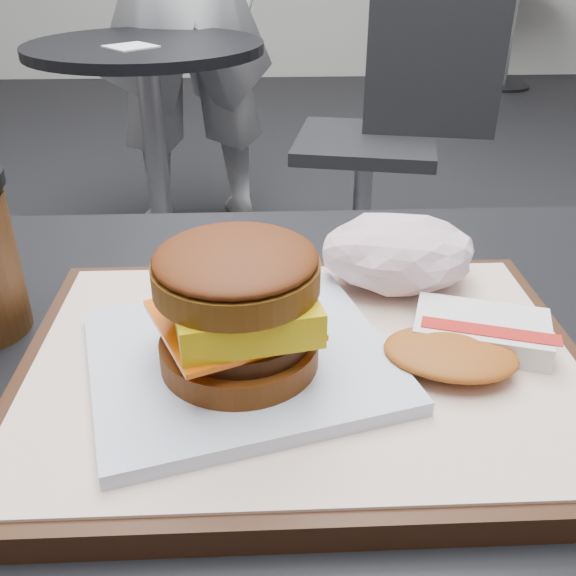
{
  "coord_description": "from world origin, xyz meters",
  "views": [
    {
      "loc": [
        -0.02,
        -0.35,
        1.04
      ],
      "look_at": [
        -0.0,
        0.01,
        0.83
      ],
      "focal_mm": 40.0,
      "sensor_mm": 36.0,
      "label": 1
    }
  ],
  "objects_px": {
    "crumpled_wrapper": "(399,253)",
    "hash_brown": "(468,341)",
    "neighbor_table": "(151,111)",
    "breakfast_sandwich": "(239,320)",
    "customer_table": "(290,558)",
    "serving_tray": "(304,368)",
    "neighbor_chair": "(389,126)"
  },
  "relations": [
    {
      "from": "customer_table",
      "to": "serving_tray",
      "type": "distance_m",
      "value": 0.2
    },
    {
      "from": "breakfast_sandwich",
      "to": "hash_brown",
      "type": "xyz_separation_m",
      "value": [
        0.15,
        0.01,
        -0.03
      ]
    },
    {
      "from": "breakfast_sandwich",
      "to": "neighbor_table",
      "type": "relative_size",
      "value": 0.3
    },
    {
      "from": "customer_table",
      "to": "serving_tray",
      "type": "bearing_deg",
      "value": -5.82
    },
    {
      "from": "customer_table",
      "to": "neighbor_table",
      "type": "relative_size",
      "value": 1.07
    },
    {
      "from": "crumpled_wrapper",
      "to": "neighbor_table",
      "type": "height_order",
      "value": "crumpled_wrapper"
    },
    {
      "from": "breakfast_sandwich",
      "to": "neighbor_chair",
      "type": "distance_m",
      "value": 1.68
    },
    {
      "from": "breakfast_sandwich",
      "to": "crumpled_wrapper",
      "type": "relative_size",
      "value": 1.88
    },
    {
      "from": "hash_brown",
      "to": "neighbor_table",
      "type": "distance_m",
      "value": 1.74
    },
    {
      "from": "hash_brown",
      "to": "neighbor_chair",
      "type": "bearing_deg",
      "value": 80.75
    },
    {
      "from": "hash_brown",
      "to": "crumpled_wrapper",
      "type": "height_order",
      "value": "crumpled_wrapper"
    },
    {
      "from": "customer_table",
      "to": "crumpled_wrapper",
      "type": "xyz_separation_m",
      "value": [
        0.09,
        0.1,
        0.23
      ]
    },
    {
      "from": "serving_tray",
      "to": "neighbor_chair",
      "type": "bearing_deg",
      "value": 76.94
    },
    {
      "from": "breakfast_sandwich",
      "to": "crumpled_wrapper",
      "type": "height_order",
      "value": "breakfast_sandwich"
    },
    {
      "from": "serving_tray",
      "to": "hash_brown",
      "type": "xyz_separation_m",
      "value": [
        0.11,
        -0.0,
        0.02
      ]
    },
    {
      "from": "neighbor_table",
      "to": "neighbor_chair",
      "type": "height_order",
      "value": "neighbor_chair"
    },
    {
      "from": "serving_tray",
      "to": "crumpled_wrapper",
      "type": "height_order",
      "value": "crumpled_wrapper"
    },
    {
      "from": "serving_tray",
      "to": "breakfast_sandwich",
      "type": "height_order",
      "value": "breakfast_sandwich"
    },
    {
      "from": "breakfast_sandwich",
      "to": "hash_brown",
      "type": "relative_size",
      "value": 1.75
    },
    {
      "from": "serving_tray",
      "to": "breakfast_sandwich",
      "type": "bearing_deg",
      "value": -160.85
    },
    {
      "from": "neighbor_chair",
      "to": "neighbor_table",
      "type": "bearing_deg",
      "value": 175.01
    },
    {
      "from": "hash_brown",
      "to": "neighbor_table",
      "type": "bearing_deg",
      "value": 105.82
    },
    {
      "from": "customer_table",
      "to": "crumpled_wrapper",
      "type": "relative_size",
      "value": 6.6
    },
    {
      "from": "hash_brown",
      "to": "crumpled_wrapper",
      "type": "relative_size",
      "value": 1.08
    },
    {
      "from": "customer_table",
      "to": "neighbor_table",
      "type": "xyz_separation_m",
      "value": [
        -0.35,
        1.65,
        -0.03
      ]
    },
    {
      "from": "serving_tray",
      "to": "neighbor_table",
      "type": "height_order",
      "value": "serving_tray"
    },
    {
      "from": "hash_brown",
      "to": "crumpled_wrapper",
      "type": "distance_m",
      "value": 0.11
    },
    {
      "from": "customer_table",
      "to": "neighbor_table",
      "type": "distance_m",
      "value": 1.69
    },
    {
      "from": "customer_table",
      "to": "breakfast_sandwich",
      "type": "height_order",
      "value": "breakfast_sandwich"
    },
    {
      "from": "crumpled_wrapper",
      "to": "neighbor_table",
      "type": "bearing_deg",
      "value": 105.84
    },
    {
      "from": "neighbor_table",
      "to": "neighbor_chair",
      "type": "relative_size",
      "value": 0.85
    },
    {
      "from": "crumpled_wrapper",
      "to": "hash_brown",
      "type": "bearing_deg",
      "value": -74.39
    }
  ]
}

